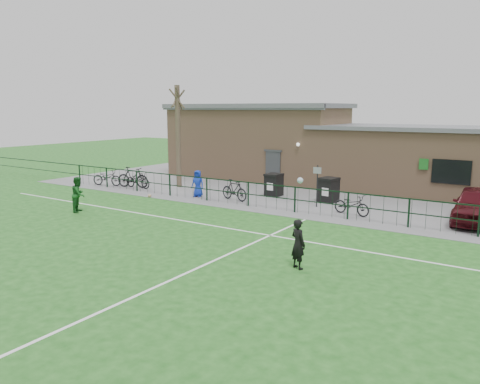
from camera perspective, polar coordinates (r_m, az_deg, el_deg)
The scene contains 21 objects.
ground at distance 15.57m, azimuth -10.25°, elevation -7.44°, with size 90.00×90.00×0.00m, color #195218.
paving_strip at distance 26.71m, azimuth 10.07°, elevation -0.04°, with size 34.00×13.00×0.02m, color slate.
pitch_line_touch at distance 21.68m, azimuth 4.07°, elevation -2.28°, with size 28.00×0.10×0.01m, color white.
pitch_line_mid at distance 18.54m, azimuth -1.70°, elevation -4.40°, with size 28.00×0.10×0.01m, color white.
pitch_line_perp at distance 14.32m, azimuth -4.36°, elevation -8.86°, with size 0.10×16.00×0.01m, color white.
perimeter_fence at distance 21.73m, azimuth 4.35°, elevation -0.65°, with size 28.00×0.10×1.20m, color black.
bare_tree at distance 28.06m, azimuth -7.55°, elevation 6.67°, with size 0.30×0.30×6.00m, color #483A2B.
wheelie_bin_left at distance 25.14m, azimuth 4.15°, elevation 0.78°, with size 0.74×0.84×1.12m, color black.
wheelie_bin_right at distance 23.85m, azimuth 10.76°, elevation 0.16°, with size 0.76×0.86×1.15m, color black.
sign_post at distance 22.51m, azimuth 9.38°, elevation 0.71°, with size 0.06×0.06×2.00m, color black.
car_maroon at distance 21.52m, azimuth 26.88°, elevation -1.43°, with size 1.73×4.29×1.46m, color #430C12.
bicycle_a at distance 29.60m, azimuth -15.91°, elevation 1.72°, with size 0.66×1.90×1.00m, color black.
bicycle_b at distance 28.47m, azimuth -12.94°, elevation 1.76°, with size 0.58×2.04×1.23m, color black.
bicycle_c at distance 28.27m, azimuth -12.33°, elevation 1.46°, with size 0.64×1.84×0.97m, color black.
bicycle_d at distance 23.88m, azimuth -0.70°, elevation 0.25°, with size 0.50×1.79×1.07m, color black.
bicycle_e at distance 21.20m, azimuth 13.46°, elevation -1.50°, with size 0.61×1.75×0.92m, color black.
spectator_child at distance 24.95m, azimuth -5.18°, elevation 1.04°, with size 0.69×0.45×1.42m, color #132FB6.
goalkeeper_kick at distance 14.01m, azimuth 7.10°, elevation -5.97°, with size 2.12×3.90×2.15m.
outfield_player at distance 22.51m, azimuth -19.08°, elevation -0.27°, with size 0.78×0.61×1.61m, color #17501C.
ball_ground at distance 25.28m, azimuth -10.96°, elevation -0.44°, with size 0.19×0.19×0.19m, color silver.
clubhouse at distance 29.50m, azimuth 10.95°, elevation 5.23°, with size 24.25×5.40×4.96m.
Camera 1 is at (10.32, -10.69, 4.66)m, focal length 35.00 mm.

